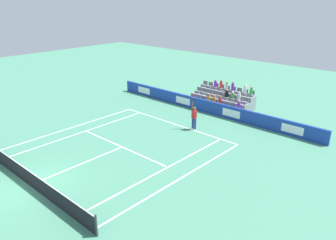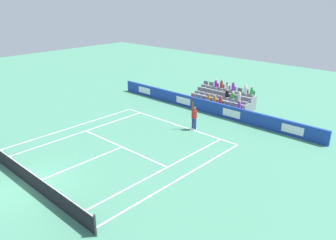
{
  "view_description": "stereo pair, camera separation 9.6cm",
  "coord_description": "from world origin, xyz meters",
  "views": [
    {
      "loc": [
        -15.8,
        6.42,
        9.52
      ],
      "look_at": [
        -0.8,
        -10.06,
        1.1
      ],
      "focal_mm": 35.77,
      "sensor_mm": 36.0,
      "label": 1
    },
    {
      "loc": [
        -15.87,
        6.35,
        9.52
      ],
      "look_at": [
        -0.8,
        -10.06,
        1.1
      ],
      "focal_mm": 35.77,
      "sensor_mm": 36.0,
      "label": 2
    }
  ],
  "objects": [
    {
      "name": "ground_plane",
      "position": [
        0.0,
        0.0,
        0.0
      ],
      "size": [
        80.0,
        80.0,
        0.0
      ],
      "primitive_type": "plane",
      "color": "#47896B"
    },
    {
      "name": "line_baseline",
      "position": [
        0.0,
        -11.89,
        0.0
      ],
      "size": [
        10.97,
        0.1,
        0.01
      ],
      "primitive_type": "cube",
      "color": "white",
      "rests_on": "ground"
    },
    {
      "name": "line_service",
      "position": [
        0.0,
        -6.4,
        0.0
      ],
      "size": [
        8.23,
        0.1,
        0.01
      ],
      "primitive_type": "cube",
      "color": "white",
      "rests_on": "ground"
    },
    {
      "name": "line_centre_service",
      "position": [
        0.0,
        -3.2,
        0.0
      ],
      "size": [
        0.1,
        6.4,
        0.01
      ],
      "primitive_type": "cube",
      "color": "white",
      "rests_on": "ground"
    },
    {
      "name": "line_singles_sideline_left",
      "position": [
        4.12,
        -5.95,
        0.0
      ],
      "size": [
        0.1,
        11.89,
        0.01
      ],
      "primitive_type": "cube",
      "color": "white",
      "rests_on": "ground"
    },
    {
      "name": "line_singles_sideline_right",
      "position": [
        -4.12,
        -5.95,
        0.0
      ],
      "size": [
        0.1,
        11.89,
        0.01
      ],
      "primitive_type": "cube",
      "color": "white",
      "rests_on": "ground"
    },
    {
      "name": "line_doubles_sideline_left",
      "position": [
        5.49,
        -5.95,
        0.0
      ],
      "size": [
        0.1,
        11.89,
        0.01
      ],
      "primitive_type": "cube",
      "color": "white",
      "rests_on": "ground"
    },
    {
      "name": "line_doubles_sideline_right",
      "position": [
        -5.49,
        -5.95,
        0.0
      ],
      "size": [
        0.1,
        11.89,
        0.01
      ],
      "primitive_type": "cube",
      "color": "white",
      "rests_on": "ground"
    },
    {
      "name": "line_centre_mark",
      "position": [
        0.0,
        -11.79,
        0.0
      ],
      "size": [
        0.1,
        0.2,
        0.01
      ],
      "primitive_type": "cube",
      "color": "white",
      "rests_on": "ground"
    },
    {
      "name": "sponsor_barrier",
      "position": [
        -0.0,
        -15.8,
        0.54
      ],
      "size": [
        20.19,
        0.22,
        1.07
      ],
      "color": "#193899",
      "rests_on": "ground"
    },
    {
      "name": "tennis_net",
      "position": [
        0.0,
        0.0,
        0.49
      ],
      "size": [
        11.97,
        0.1,
        1.07
      ],
      "color": "#33383D",
      "rests_on": "ground"
    },
    {
      "name": "tennis_player",
      "position": [
        -1.59,
        -12.06,
        0.99
      ],
      "size": [
        0.52,
        0.38,
        2.85
      ],
      "color": "navy",
      "rests_on": "ground"
    },
    {
      "name": "stadium_stand",
      "position": [
        -0.03,
        -18.12,
        0.57
      ],
      "size": [
        5.58,
        2.85,
        2.21
      ],
      "color": "gray",
      "rests_on": "ground"
    },
    {
      "name": "loose_tennis_ball",
      "position": [
        1.04,
        -3.36,
        0.03
      ],
      "size": [
        0.07,
        0.07,
        0.07
      ],
      "primitive_type": "sphere",
      "color": "#D1E533",
      "rests_on": "ground"
    }
  ]
}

